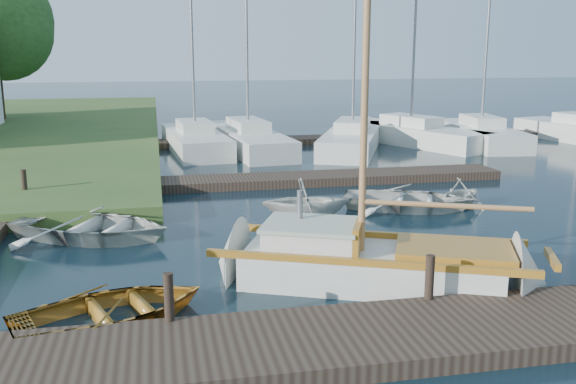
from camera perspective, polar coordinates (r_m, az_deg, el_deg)
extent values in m
plane|color=black|center=(15.90, 0.00, -4.22)|extent=(160.00, 160.00, 0.00)
cube|color=black|center=(10.42, 6.88, -12.82)|extent=(18.00, 2.20, 0.30)
cube|color=black|center=(22.44, 1.64, 1.17)|extent=(14.00, 1.60, 0.30)
cube|color=black|center=(33.85, 11.20, 4.83)|extent=(30.00, 1.60, 0.30)
cylinder|color=black|center=(10.64, -10.55, -9.16)|extent=(0.16, 0.16, 0.80)
cylinder|color=black|center=(11.59, 12.48, -7.41)|extent=(0.16, 0.16, 0.80)
cylinder|color=black|center=(20.65, -22.40, 0.76)|extent=(0.16, 0.16, 0.80)
cube|color=beige|center=(13.06, 7.33, -7.08)|extent=(5.38, 3.82, 0.90)
cone|color=beige|center=(13.21, 20.75, -7.59)|extent=(1.97, 2.32, 1.96)
cone|color=beige|center=(13.57, -5.26, -6.25)|extent=(1.70, 2.20, 1.96)
cube|color=brown|center=(13.79, 7.70, -3.78)|extent=(5.74, 2.57, 0.14)
cube|color=brown|center=(12.00, 7.04, -6.28)|extent=(5.74, 2.57, 0.14)
cube|color=brown|center=(13.11, 22.44, -5.53)|extent=(0.55, 1.06, 0.14)
cube|color=beige|center=(12.98, 2.11, -3.99)|extent=(2.21, 2.00, 0.44)
cube|color=#A7B59F|center=(12.91, 2.12, -2.92)|extent=(2.34, 2.13, 0.08)
cube|color=brown|center=(12.84, 6.31, -3.87)|extent=(0.67, 1.33, 0.60)
cylinder|color=slate|center=(13.17, 1.06, -1.13)|extent=(0.12, 0.12, 0.60)
cube|color=brown|center=(12.87, 14.54, -5.10)|extent=(2.61, 2.25, 0.20)
cylinder|color=olive|center=(12.32, 7.00, 13.79)|extent=(0.14, 0.14, 8.40)
cylinder|color=olive|center=(12.63, 13.86, -1.17)|extent=(2.98, 1.36, 0.10)
imported|color=brown|center=(11.55, -15.41, -9.53)|extent=(3.95, 3.39, 0.69)
imported|color=beige|center=(16.56, -17.07, -2.62)|extent=(4.83, 4.28, 0.83)
imported|color=beige|center=(17.52, 1.62, -0.48)|extent=(2.55, 2.25, 1.27)
imported|color=beige|center=(19.07, 10.67, -0.37)|extent=(4.51, 3.94, 0.78)
imported|color=beige|center=(19.70, 15.14, 0.14)|extent=(2.47, 2.39, 0.99)
cube|color=beige|center=(29.73, -8.24, 4.47)|extent=(2.90, 7.62, 0.90)
cube|color=beige|center=(29.64, -8.29, 5.81)|extent=(1.64, 2.73, 0.50)
cylinder|color=slate|center=(29.48, -8.61, 15.72)|extent=(0.12, 0.12, 10.72)
cube|color=beige|center=(30.02, -3.56, 4.65)|extent=(3.13, 9.22, 0.90)
cube|color=beige|center=(29.93, -3.58, 5.98)|extent=(1.72, 3.29, 0.50)
cylinder|color=slate|center=(29.75, -3.70, 14.46)|extent=(0.12, 0.12, 9.33)
cube|color=beige|center=(30.08, 5.73, 4.63)|extent=(5.42, 8.72, 0.90)
cube|color=beige|center=(29.99, 5.76, 5.96)|extent=(2.47, 3.30, 0.50)
cylinder|color=slate|center=(29.82, 5.97, 15.04)|extent=(0.12, 0.12, 9.98)
cube|color=beige|center=(32.29, 10.84, 5.02)|extent=(5.57, 8.66, 0.90)
cube|color=beige|center=(32.20, 10.89, 6.25)|extent=(2.52, 3.29, 0.50)
cylinder|color=slate|center=(32.05, 11.26, 14.88)|extent=(0.12, 0.12, 10.18)
cube|color=beige|center=(32.98, 16.76, 4.86)|extent=(3.08, 7.63, 0.90)
cube|color=beige|center=(32.90, 16.84, 6.07)|extent=(1.70, 2.75, 0.50)
cylinder|color=slate|center=(32.73, 17.36, 13.99)|extent=(0.12, 0.12, 9.60)
cylinder|color=#332114|center=(41.92, -24.24, 8.44)|extent=(0.36, 0.36, 3.67)
sphere|color=#27491B|center=(41.47, -24.05, 12.95)|extent=(5.71, 5.71, 5.71)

